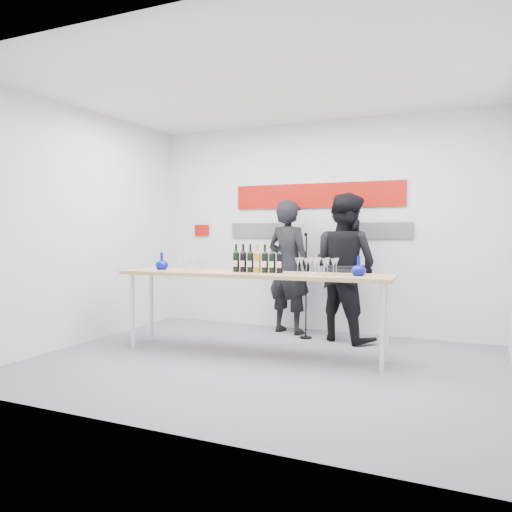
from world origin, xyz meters
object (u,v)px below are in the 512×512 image
(tasting_table, at_px, (252,279))
(presenter_left, at_px, (289,267))
(presenter_right, at_px, (345,267))
(mic_stand, at_px, (306,306))

(tasting_table, bearing_deg, presenter_left, 88.09)
(presenter_left, bearing_deg, presenter_right, -173.50)
(presenter_left, xyz_separation_m, presenter_right, (0.83, -0.13, 0.03))
(presenter_left, bearing_deg, mic_stand, 160.48)
(tasting_table, height_order, mic_stand, mic_stand)
(mic_stand, bearing_deg, presenter_right, -11.10)
(tasting_table, bearing_deg, mic_stand, 71.24)
(presenter_right, height_order, mic_stand, presenter_right)
(presenter_left, relative_size, mic_stand, 1.32)
(presenter_right, relative_size, mic_stand, 1.36)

